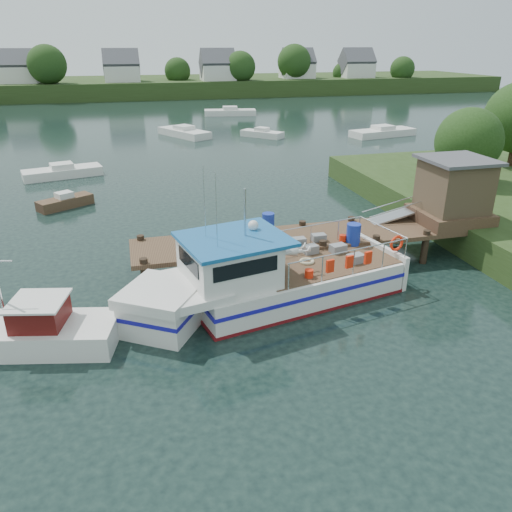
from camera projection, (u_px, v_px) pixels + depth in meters
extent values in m
plane|color=black|center=(269.00, 268.00, 22.52)|extent=(160.00, 160.00, 0.00)
cylinder|color=#332114|center=(462.00, 181.00, 30.50)|extent=(0.50, 0.50, 3.05)
sphere|color=#203D15|center=(469.00, 141.00, 29.53)|extent=(3.90, 3.90, 3.90)
cylinder|color=#332114|center=(511.00, 161.00, 34.44)|extent=(0.50, 0.50, 3.65)
cube|color=#2A401A|center=(150.00, 87.00, 96.63)|extent=(140.00, 24.00, 3.00)
cylinder|color=#332114|center=(50.00, 87.00, 84.29)|extent=(0.60, 0.60, 4.80)
sphere|color=#203D15|center=(47.00, 64.00, 82.89)|extent=(6.34, 6.34, 6.34)
cylinder|color=#332114|center=(118.00, 90.00, 88.98)|extent=(0.60, 0.60, 3.00)
sphere|color=#203D15|center=(117.00, 77.00, 88.10)|extent=(3.96, 3.96, 3.96)
cylinder|color=#332114|center=(178.00, 86.00, 93.19)|extent=(0.60, 0.60, 3.60)
sphere|color=#203D15|center=(178.00, 71.00, 92.14)|extent=(4.75, 4.75, 4.75)
cylinder|color=#332114|center=(240.00, 85.00, 92.07)|extent=(0.60, 0.60, 4.20)
sphere|color=#203D15|center=(240.00, 67.00, 90.84)|extent=(5.54, 5.54, 5.54)
cylinder|color=#332114|center=(294.00, 81.00, 96.28)|extent=(0.60, 0.60, 4.80)
sphere|color=#203D15|center=(294.00, 62.00, 94.88)|extent=(6.34, 6.34, 6.34)
cylinder|color=#332114|center=(342.00, 84.00, 100.97)|extent=(0.60, 0.60, 3.00)
sphere|color=#203D15|center=(343.00, 73.00, 100.09)|extent=(3.96, 3.96, 3.96)
cylinder|color=#332114|center=(401.00, 83.00, 99.84)|extent=(0.60, 0.60, 3.60)
sphere|color=#203D15|center=(402.00, 69.00, 98.79)|extent=(4.75, 4.75, 4.75)
cube|color=silver|center=(20.00, 76.00, 85.17)|extent=(6.00, 5.00, 3.00)
cube|color=#47474C|center=(18.00, 64.00, 84.42)|extent=(6.20, 5.09, 5.09)
cube|color=silver|center=(122.00, 75.00, 88.22)|extent=(6.00, 5.00, 3.00)
cube|color=#47474C|center=(121.00, 64.00, 87.47)|extent=(6.20, 5.09, 5.09)
cube|color=silver|center=(218.00, 74.00, 91.28)|extent=(6.00, 5.00, 3.00)
cube|color=#47474C|center=(218.00, 63.00, 90.53)|extent=(6.20, 5.09, 5.09)
cube|color=silver|center=(297.00, 72.00, 96.77)|extent=(6.00, 5.00, 3.00)
cube|color=#47474C|center=(297.00, 62.00, 96.02)|extent=(6.20, 5.09, 5.09)
cube|color=silver|center=(356.00, 72.00, 98.66)|extent=(6.00, 5.00, 3.00)
cube|color=#47474C|center=(357.00, 61.00, 97.91)|extent=(6.20, 5.09, 5.09)
cube|color=#4D3624|center=(312.00, 237.00, 22.47)|extent=(16.00, 3.00, 0.20)
cylinder|color=black|center=(145.00, 280.00, 19.83)|extent=(0.32, 0.32, 1.90)
cylinder|color=black|center=(142.00, 255.00, 22.14)|extent=(0.32, 0.32, 1.90)
cylinder|color=black|center=(208.00, 274.00, 20.41)|extent=(0.32, 0.32, 1.90)
cylinder|color=black|center=(198.00, 250.00, 22.72)|extent=(0.32, 0.32, 1.90)
cylinder|color=black|center=(266.00, 267.00, 20.99)|extent=(0.32, 0.32, 1.90)
cylinder|color=black|center=(251.00, 245.00, 23.30)|extent=(0.32, 0.32, 1.90)
cylinder|color=black|center=(322.00, 261.00, 21.57)|extent=(0.32, 0.32, 1.90)
cylinder|color=black|center=(302.00, 240.00, 23.88)|extent=(0.32, 0.32, 1.90)
cylinder|color=black|center=(374.00, 255.00, 22.15)|extent=(0.32, 0.32, 1.90)
cylinder|color=black|center=(350.00, 235.00, 24.46)|extent=(0.32, 0.32, 1.90)
cylinder|color=black|center=(424.00, 250.00, 22.73)|extent=(0.32, 0.32, 1.90)
cylinder|color=black|center=(396.00, 231.00, 25.04)|extent=(0.32, 0.32, 1.90)
cylinder|color=black|center=(472.00, 245.00, 23.31)|extent=(0.32, 0.32, 1.90)
cylinder|color=black|center=(440.00, 226.00, 25.62)|extent=(0.32, 0.32, 1.90)
cube|color=#4D3624|center=(449.00, 216.00, 23.93)|extent=(3.20, 3.00, 0.60)
cube|color=#4A3A29|center=(454.00, 187.00, 23.38)|extent=(2.60, 2.60, 2.40)
cube|color=#47474C|center=(458.00, 160.00, 22.87)|extent=(3.00, 3.00, 0.15)
cube|color=#A5A8AD|center=(397.00, 215.00, 24.22)|extent=(3.34, 0.90, 0.79)
cylinder|color=silver|center=(402.00, 207.00, 23.67)|extent=(3.34, 0.05, 0.76)
cylinder|color=silver|center=(394.00, 203.00, 24.38)|extent=(3.34, 0.05, 0.76)
cube|color=slate|center=(298.00, 241.00, 21.24)|extent=(0.60, 0.40, 0.30)
cube|color=slate|center=(319.00, 237.00, 21.65)|extent=(0.60, 0.40, 0.30)
cylinder|color=red|center=(343.00, 238.00, 21.62)|extent=(0.30, 0.30, 0.28)
cylinder|color=#162F9E|center=(268.00, 222.00, 22.64)|extent=(0.56, 0.56, 0.85)
cube|color=silver|center=(295.00, 282.00, 19.71)|extent=(8.62, 4.87, 1.25)
cube|color=silver|center=(162.00, 313.00, 17.48)|extent=(3.18, 3.18, 1.25)
cube|color=silver|center=(161.00, 293.00, 17.17)|extent=(3.46, 3.51, 0.38)
cube|color=silver|center=(190.00, 288.00, 17.63)|extent=(2.76, 3.47, 0.32)
cube|color=#1914A0|center=(295.00, 279.00, 19.65)|extent=(8.74, 4.94, 0.15)
cube|color=#1914A0|center=(162.00, 309.00, 17.42)|extent=(3.24, 3.24, 0.15)
cube|color=maroon|center=(295.00, 295.00, 19.94)|extent=(8.73, 4.91, 0.15)
cube|color=#4D3624|center=(323.00, 262.00, 20.00)|extent=(6.33, 4.08, 0.04)
cube|color=silver|center=(380.00, 261.00, 21.41)|extent=(0.89, 3.22, 1.46)
cube|color=silver|center=(229.00, 262.00, 17.98)|extent=(3.55, 3.39, 1.62)
cube|color=black|center=(246.00, 269.00, 16.69)|extent=(2.34, 0.54, 0.54)
cube|color=black|center=(214.00, 241.00, 19.02)|extent=(2.34, 0.54, 0.54)
cube|color=black|center=(189.00, 262.00, 17.23)|extent=(0.45, 1.92, 0.54)
cube|color=#185995|center=(234.00, 239.00, 17.73)|extent=(4.26, 3.84, 0.13)
cylinder|color=silver|center=(245.00, 213.00, 17.55)|extent=(0.10, 0.10, 1.73)
cylinder|color=silver|center=(216.00, 210.00, 16.40)|extent=(0.03, 0.03, 2.60)
cylinder|color=silver|center=(204.00, 202.00, 17.28)|extent=(0.03, 0.03, 2.60)
sphere|color=silver|center=(253.00, 225.00, 18.40)|extent=(0.46, 0.46, 0.39)
cylinder|color=silver|center=(351.00, 251.00, 18.44)|extent=(5.31, 1.18, 0.05)
cylinder|color=silver|center=(308.00, 226.00, 20.89)|extent=(5.31, 1.18, 0.05)
cylinder|color=silver|center=(383.00, 227.00, 20.79)|extent=(0.67, 2.92, 0.05)
cylinder|color=silver|center=(289.00, 277.00, 17.54)|extent=(0.06, 0.06, 1.03)
cylinder|color=silver|center=(251.00, 248.00, 20.00)|extent=(0.06, 0.06, 1.03)
cylinder|color=silver|center=(322.00, 270.00, 18.13)|extent=(0.06, 0.06, 1.03)
cylinder|color=silver|center=(282.00, 242.00, 20.58)|extent=(0.06, 0.06, 1.03)
cylinder|color=silver|center=(354.00, 262.00, 18.71)|extent=(0.06, 0.06, 1.03)
cylinder|color=silver|center=(311.00, 237.00, 21.16)|extent=(0.06, 0.06, 1.03)
cylinder|color=silver|center=(383.00, 256.00, 19.29)|extent=(0.06, 0.06, 1.03)
cylinder|color=silver|center=(338.00, 232.00, 21.74)|extent=(0.06, 0.06, 1.03)
cylinder|color=silver|center=(406.00, 251.00, 19.75)|extent=(0.06, 0.06, 1.03)
cylinder|color=silver|center=(359.00, 228.00, 22.21)|extent=(0.06, 0.06, 1.03)
cube|color=slate|center=(356.00, 259.00, 19.84)|extent=(0.73, 0.56, 0.35)
cube|color=slate|center=(338.00, 248.00, 20.82)|extent=(0.73, 0.56, 0.35)
cube|color=slate|center=(311.00, 249.00, 20.72)|extent=(0.67, 0.53, 0.35)
cylinder|color=#162F9E|center=(353.00, 234.00, 21.50)|extent=(0.72, 0.72, 0.95)
cylinder|color=red|center=(309.00, 274.00, 18.60)|extent=(0.39, 0.39, 0.32)
torus|color=#BFB28C|center=(307.00, 261.00, 19.88)|extent=(0.72, 0.72, 0.13)
torus|color=red|center=(397.00, 243.00, 20.27)|extent=(0.68, 0.25, 0.67)
cube|color=red|center=(330.00, 266.00, 18.21)|extent=(0.32, 0.17, 0.49)
cube|color=red|center=(349.00, 262.00, 18.57)|extent=(0.32, 0.17, 0.49)
cube|color=red|center=(368.00, 258.00, 18.92)|extent=(0.32, 0.17, 0.49)
imported|color=silver|center=(286.00, 251.00, 18.55)|extent=(0.59, 0.77, 1.91)
cube|color=silver|center=(31.00, 335.00, 16.54)|extent=(5.95, 3.28, 0.87)
cube|color=#4D0F0C|center=(40.00, 313.00, 16.23)|extent=(1.87, 1.87, 0.82)
cube|color=silver|center=(37.00, 301.00, 16.05)|extent=(2.08, 2.08, 0.07)
cube|color=#4D3624|center=(65.00, 202.00, 30.62)|extent=(3.39, 2.72, 0.61)
cube|color=silver|center=(64.00, 195.00, 30.44)|extent=(1.20, 1.16, 0.39)
cube|color=silver|center=(230.00, 112.00, 69.18)|extent=(7.34, 3.50, 0.76)
cube|color=silver|center=(230.00, 108.00, 68.95)|extent=(2.22, 1.99, 0.49)
cube|color=silver|center=(63.00, 173.00, 37.54)|extent=(5.92, 3.23, 0.66)
cube|color=silver|center=(62.00, 166.00, 37.35)|extent=(1.86, 1.69, 0.42)
cube|color=silver|center=(262.00, 134.00, 53.26)|extent=(4.32, 4.45, 0.65)
cube|color=silver|center=(262.00, 129.00, 53.07)|extent=(1.70, 1.70, 0.42)
cube|color=silver|center=(383.00, 133.00, 53.81)|extent=(7.59, 3.85, 0.72)
cube|color=silver|center=(383.00, 128.00, 53.59)|extent=(2.33, 2.11, 0.47)
cube|color=silver|center=(184.00, 133.00, 53.72)|extent=(5.26, 7.06, 0.73)
cube|color=silver|center=(184.00, 128.00, 53.50)|extent=(2.34, 2.45, 0.47)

